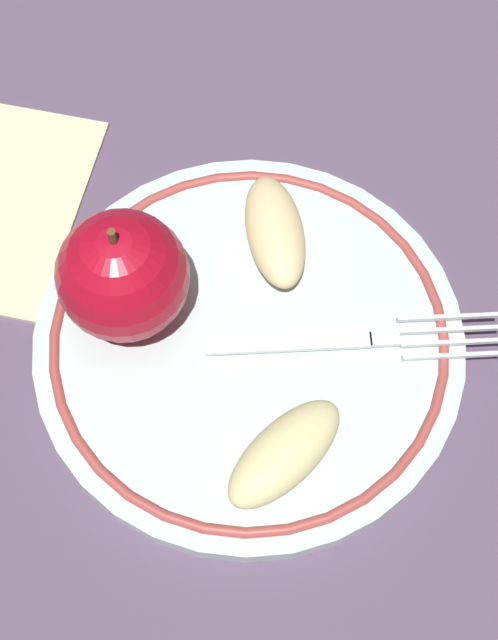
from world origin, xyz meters
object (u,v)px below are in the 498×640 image
object	(u,v)px
apple_slice_back	(275,231)
apple_slice_front	(285,453)
plate	(249,341)
fork	(346,341)
apple_red_whole	(123,276)

from	to	relation	value
apple_slice_back	apple_slice_front	bearing A→B (deg)	171.78
plate	fork	distance (m)	0.06
fork	plate	bearing A→B (deg)	172.83
apple_red_whole	apple_slice_back	distance (m)	0.10
plate	apple_red_whole	world-z (taller)	apple_red_whole
apple_slice_front	apple_slice_back	distance (m)	0.13
apple_red_whole	apple_slice_front	size ratio (longest dim) A/B	1.08
apple_red_whole	apple_slice_back	world-z (taller)	apple_red_whole
apple_slice_front	fork	distance (m)	0.08
apple_slice_back	apple_red_whole	bearing A→B (deg)	107.64
apple_slice_back	plate	bearing A→B (deg)	156.50
plate	fork	xyz separation A→B (m)	(0.03, -0.05, 0.01)
apple_red_whole	apple_slice_front	distance (m)	0.13
plate	apple_slice_front	size ratio (longest dim) A/B	3.24
plate	apple_slice_back	xyz separation A→B (m)	(0.06, 0.02, 0.02)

